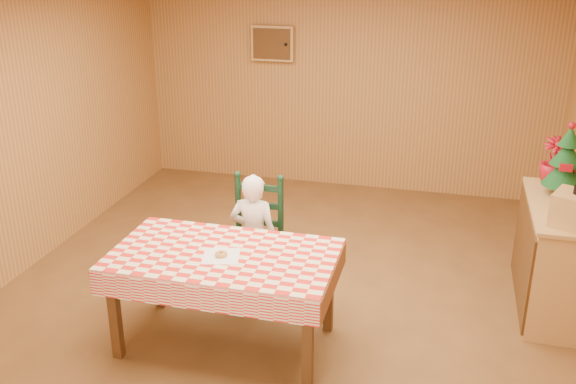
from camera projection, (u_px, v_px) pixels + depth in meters
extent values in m
plane|color=brown|center=(282.00, 303.00, 5.49)|extent=(6.00, 6.00, 0.00)
cube|color=#AD7B3E|center=(346.00, 83.00, 7.73)|extent=(5.00, 0.10, 2.60)
cube|color=#AD7B3E|center=(6.00, 137.00, 5.60)|extent=(0.10, 6.00, 2.60)
cube|color=tan|center=(273.00, 43.00, 7.72)|extent=(0.52, 0.08, 0.42)
cube|color=#523216|center=(272.00, 44.00, 7.68)|extent=(0.46, 0.02, 0.36)
sphere|color=black|center=(286.00, 45.00, 7.62)|extent=(0.04, 0.04, 0.04)
cube|color=#523216|center=(224.00, 259.00, 4.70)|extent=(1.60, 0.90, 0.06)
cube|color=#523216|center=(115.00, 316.00, 4.67)|extent=(0.07, 0.07, 0.69)
cube|color=#523216|center=(308.00, 345.00, 4.33)|extent=(0.07, 0.07, 0.69)
cube|color=#523216|center=(159.00, 270.00, 5.34)|extent=(0.07, 0.07, 0.69)
cube|color=#523216|center=(329.00, 292.00, 5.00)|extent=(0.07, 0.07, 0.69)
cube|color=red|center=(224.00, 254.00, 4.68)|extent=(1.64, 0.94, 0.02)
cube|color=red|center=(200.00, 299.00, 4.30)|extent=(1.64, 0.02, 0.18)
cube|color=red|center=(244.00, 240.00, 5.14)|extent=(1.64, 0.02, 0.18)
cube|color=#295A29|center=(123.00, 254.00, 4.91)|extent=(0.02, 0.94, 0.18)
cube|color=#295A29|center=(334.00, 280.00, 4.53)|extent=(0.02, 0.94, 0.18)
cube|color=black|center=(254.00, 251.00, 5.46)|extent=(0.44, 0.40, 0.04)
cylinder|color=black|center=(227.00, 281.00, 5.43)|extent=(0.04, 0.04, 0.41)
cylinder|color=black|center=(270.00, 287.00, 5.35)|extent=(0.04, 0.04, 0.41)
cylinder|color=black|center=(240.00, 263.00, 5.74)|extent=(0.04, 0.04, 0.41)
cylinder|color=black|center=(281.00, 268.00, 5.65)|extent=(0.04, 0.04, 0.41)
cylinder|color=black|center=(238.00, 207.00, 5.54)|extent=(0.05, 0.05, 0.60)
sphere|color=black|center=(237.00, 175.00, 5.43)|extent=(0.06, 0.06, 0.06)
cylinder|color=black|center=(281.00, 211.00, 5.45)|extent=(0.05, 0.05, 0.60)
sphere|color=black|center=(281.00, 178.00, 5.34)|extent=(0.06, 0.06, 0.06)
cube|color=black|center=(260.00, 222.00, 5.54)|extent=(0.38, 0.03, 0.05)
cube|color=black|center=(259.00, 205.00, 5.48)|extent=(0.38, 0.03, 0.05)
cube|color=black|center=(259.00, 188.00, 5.42)|extent=(0.38, 0.03, 0.05)
imported|color=white|center=(254.00, 237.00, 5.41)|extent=(0.41, 0.27, 1.12)
cube|color=white|center=(221.00, 256.00, 4.63)|extent=(0.31, 0.31, 0.00)
torus|color=#C49046|center=(221.00, 254.00, 4.63)|extent=(0.10, 0.10, 0.03)
cube|color=tan|center=(556.00, 259.00, 5.29)|extent=(0.50, 1.20, 0.90)
cube|color=tan|center=(565.00, 207.00, 5.12)|extent=(0.54, 1.24, 0.03)
cube|color=#523216|center=(523.00, 255.00, 5.35)|extent=(0.02, 1.20, 0.80)
cube|color=tan|center=(575.00, 210.00, 4.71)|extent=(0.39, 0.39, 0.25)
cylinder|color=#523216|center=(561.00, 190.00, 5.32)|extent=(0.04, 0.04, 0.08)
cone|color=#0D3B18|center=(565.00, 171.00, 5.27)|extent=(0.34, 0.34, 0.24)
cone|color=#0D3B18|center=(568.00, 153.00, 5.21)|extent=(0.26, 0.26, 0.20)
cone|color=#0D3B18|center=(570.00, 136.00, 5.16)|extent=(0.18, 0.18, 0.16)
sphere|color=maroon|center=(572.00, 125.00, 5.12)|extent=(0.06, 0.06, 0.06)
cube|color=maroon|center=(566.00, 168.00, 5.11)|extent=(0.10, 0.02, 0.06)
sphere|color=maroon|center=(557.00, 157.00, 5.29)|extent=(0.04, 0.04, 0.04)
sphere|color=maroon|center=(572.00, 145.00, 5.27)|extent=(0.04, 0.04, 0.04)
imported|color=maroon|center=(554.00, 160.00, 5.55)|extent=(0.25, 0.25, 0.40)
cylinder|color=black|center=(557.00, 282.00, 5.47)|extent=(0.46, 0.46, 0.35)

